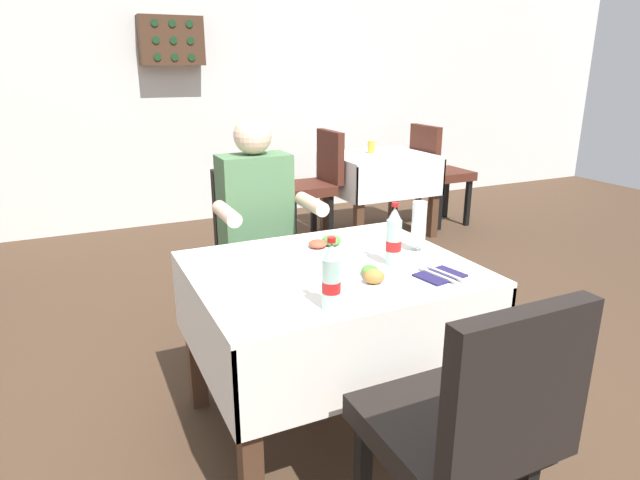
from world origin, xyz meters
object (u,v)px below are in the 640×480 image
napkin_cutlery_set (440,275)px  background_chair_right (437,169)px  cola_bottle_primary (394,238)px  wall_bottle_rack (171,41)px  chair_far_diner_seat (262,248)px  beer_glass_left (419,227)px  background_dining_table (379,175)px  background_chair_left (314,180)px  main_dining_table (330,305)px  plate_near_camera (372,277)px  cola_bottle_secondary (331,278)px  chair_near_camera_side (467,426)px  plate_far_diner (322,246)px  background_table_tumbler (371,147)px  seated_diner_far (260,226)px

napkin_cutlery_set → background_chair_right: background_chair_right is taller
cola_bottle_primary → wall_bottle_rack: size_ratio=0.46×
chair_far_diner_seat → napkin_cutlery_set: bearing=-73.8°
beer_glass_left → background_dining_table: beer_glass_left is taller
background_chair_left → main_dining_table: bearing=-113.1°
cola_bottle_primary → background_dining_table: (1.44, 2.47, -0.30)m
beer_glass_left → cola_bottle_primary: cola_bottle_primary is taller
plate_near_camera → cola_bottle_secondary: cola_bottle_secondary is taller
chair_near_camera_side → background_chair_left: same height
cola_bottle_primary → beer_glass_left: bearing=27.6°
napkin_cutlery_set → main_dining_table: bearing=139.7°
main_dining_table → chair_near_camera_side: bearing=-90.0°
background_chair_left → chair_far_diner_seat: bearing=-123.5°
beer_glass_left → background_chair_right: (1.91, 2.37, -0.29)m
plate_far_diner → beer_glass_left: bearing=-29.2°
cola_bottle_secondary → background_chair_right: (2.50, 2.73, -0.29)m
beer_glass_left → background_dining_table: size_ratio=0.25×
cola_bottle_secondary → background_dining_table: (1.84, 2.73, -0.30)m
beer_glass_left → napkin_cutlery_set: size_ratio=1.12×
plate_near_camera → wall_bottle_rack: (0.03, 3.64, 0.96)m
background_dining_table → background_table_tumbler: bearing=110.8°
chair_far_diner_seat → plate_far_diner: chair_far_diner_seat is taller
cola_bottle_secondary → napkin_cutlery_set: (0.50, 0.08, -0.10)m
napkin_cutlery_set → background_chair_right: bearing=53.0°
chair_far_diner_seat → background_chair_right: size_ratio=1.00×
plate_near_camera → cola_bottle_primary: (0.16, 0.11, 0.10)m
chair_far_diner_seat → cola_bottle_primary: bearing=-76.5°
main_dining_table → background_chair_right: (2.32, 2.37, -0.01)m
cola_bottle_primary → background_chair_left: 2.61m
plate_far_diner → cola_bottle_secondary: size_ratio=0.96×
napkin_cutlery_set → background_chair_left: size_ratio=0.20×
chair_near_camera_side → napkin_cutlery_set: size_ratio=4.95×
chair_far_diner_seat → cola_bottle_secondary: bearing=-98.3°
chair_near_camera_side → background_table_tumbler: bearing=63.7°
cola_bottle_secondary → background_table_tumbler: size_ratio=2.23×
wall_bottle_rack → background_chair_right: bearing=-25.3°
cola_bottle_primary → background_dining_table: cola_bottle_primary is taller
beer_glass_left → napkin_cutlery_set: (-0.09, -0.27, -0.10)m
background_table_tumbler → napkin_cutlery_set: bearing=-115.6°
chair_near_camera_side → beer_glass_left: (0.41, 0.84, 0.29)m
background_chair_right → main_dining_table: bearing=-134.4°
plate_near_camera → beer_glass_left: 0.42m
background_chair_right → background_table_tumbler: (-0.69, 0.09, 0.24)m
seated_diner_far → beer_glass_left: bearing=-58.0°
background_table_tumbler → wall_bottle_rack: bearing=147.9°
wall_bottle_rack → napkin_cutlery_set: bearing=-86.5°
main_dining_table → plate_near_camera: (0.07, -0.21, 0.19)m
cola_bottle_primary → background_table_tumbler: bearing=61.2°
seated_diner_far → background_chair_right: bearing=34.8°
main_dining_table → napkin_cutlery_set: (0.32, -0.27, 0.18)m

